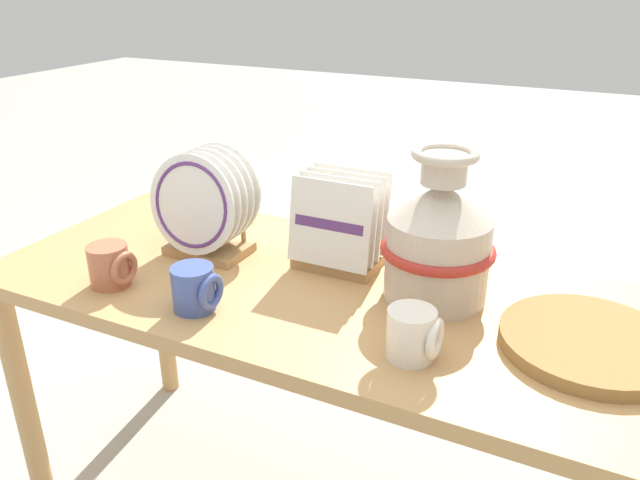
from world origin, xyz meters
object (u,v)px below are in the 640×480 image
(dish_rack_square_plates, at_px, (339,232))
(wicker_charger_stack, at_px, (589,342))
(mug_cream_glaze, at_px, (414,334))
(mug_cobalt_glaze, at_px, (195,289))
(mug_terracotta_glaze, at_px, (111,266))
(ceramic_vase, at_px, (438,238))
(dish_rack_round_plates, at_px, (204,209))

(dish_rack_square_plates, xyz_separation_m, wicker_charger_stack, (0.56, -0.12, -0.07))
(dish_rack_square_plates, relative_size, mug_cream_glaze, 2.30)
(mug_cobalt_glaze, bearing_deg, wicker_charger_stack, 15.07)
(mug_terracotta_glaze, bearing_deg, ceramic_vase, 21.65)
(dish_rack_round_plates, bearing_deg, mug_cobalt_glaze, -59.18)
(dish_rack_round_plates, relative_size, mug_cobalt_glaze, 2.72)
(ceramic_vase, height_order, wicker_charger_stack, ceramic_vase)
(mug_terracotta_glaze, bearing_deg, mug_cobalt_glaze, -1.37)
(mug_terracotta_glaze, bearing_deg, wicker_charger_stack, 11.27)
(wicker_charger_stack, bearing_deg, ceramic_vase, 167.96)
(ceramic_vase, distance_m, mug_terracotta_glaze, 0.71)
(ceramic_vase, bearing_deg, dish_rack_square_plates, 167.85)
(mug_cream_glaze, xyz_separation_m, mug_terracotta_glaze, (-0.69, -0.02, 0.00))
(mug_terracotta_glaze, bearing_deg, dish_rack_round_plates, 67.97)
(dish_rack_square_plates, bearing_deg, mug_terracotta_glaze, -142.45)
(dish_rack_round_plates, bearing_deg, dish_rack_square_plates, 15.17)
(wicker_charger_stack, height_order, mug_cream_glaze, mug_cream_glaze)
(dish_rack_round_plates, height_order, mug_terracotta_glaze, dish_rack_round_plates)
(ceramic_vase, relative_size, dish_rack_round_plates, 1.24)
(dish_rack_round_plates, xyz_separation_m, wicker_charger_stack, (0.88, -0.03, -0.10))
(wicker_charger_stack, bearing_deg, mug_cobalt_glaze, -164.93)
(ceramic_vase, relative_size, mug_cobalt_glaze, 3.37)
(dish_rack_square_plates, height_order, mug_cream_glaze, dish_rack_square_plates)
(dish_rack_round_plates, height_order, mug_cream_glaze, dish_rack_round_plates)
(dish_rack_square_plates, relative_size, mug_terracotta_glaze, 2.30)
(ceramic_vase, bearing_deg, mug_cream_glaze, -82.76)
(ceramic_vase, height_order, dish_rack_square_plates, ceramic_vase)
(wicker_charger_stack, height_order, mug_terracotta_glaze, mug_terracotta_glaze)
(ceramic_vase, bearing_deg, wicker_charger_stack, -12.04)
(wicker_charger_stack, distance_m, mug_cream_glaze, 0.33)
(ceramic_vase, distance_m, mug_cobalt_glaze, 0.51)
(dish_rack_square_plates, bearing_deg, wicker_charger_stack, -12.09)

